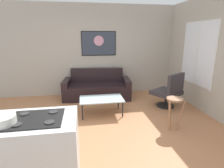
# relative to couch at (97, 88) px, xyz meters

# --- Properties ---
(ground) EXTENTS (6.40, 6.40, 0.04)m
(ground) POSITION_rel_couch_xyz_m (-0.06, -1.96, -0.31)
(ground) COLOR #B7784E
(back_wall) EXTENTS (6.40, 0.05, 2.80)m
(back_wall) POSITION_rel_couch_xyz_m (-0.06, 0.46, 1.11)
(back_wall) COLOR #B0A99B
(back_wall) RESTS_ON ground
(right_wall) EXTENTS (0.05, 6.40, 2.80)m
(right_wall) POSITION_rel_couch_xyz_m (2.56, -1.66, 1.11)
(right_wall) COLOR #B5AC9B
(right_wall) RESTS_ON ground
(couch) EXTENTS (2.06, 1.03, 0.87)m
(couch) POSITION_rel_couch_xyz_m (0.00, 0.00, 0.00)
(couch) COLOR black
(couch) RESTS_ON ground
(coffee_table) EXTENTS (1.03, 0.62, 0.40)m
(coffee_table) POSITION_rel_couch_xyz_m (0.00, -1.24, 0.08)
(coffee_table) COLOR silver
(coffee_table) RESTS_ON ground
(armchair) EXTENTS (0.91, 0.90, 0.94)m
(armchair) POSITION_rel_couch_xyz_m (1.81, -1.10, 0.16)
(armchair) COLOR black
(armchair) RESTS_ON ground
(bar_stool) EXTENTS (0.37, 0.36, 0.67)m
(bar_stool) POSITION_rel_couch_xyz_m (1.35, -2.22, 0.23)
(bar_stool) COLOR #A17252
(bar_stool) RESTS_ON ground
(kitchen_counter) EXTENTS (1.43, 0.72, 0.94)m
(kitchen_counter) POSITION_rel_couch_xyz_m (-1.23, -3.27, 0.17)
(kitchen_counter) COLOR silver
(kitchen_counter) RESTS_ON ground
(mixing_bowl) EXTENTS (0.29, 0.29, 0.11)m
(mixing_bowl) POSITION_rel_couch_xyz_m (-1.30, -3.36, 0.68)
(mixing_bowl) COLOR silver
(mixing_bowl) RESTS_ON kitchen_counter
(wall_painting) EXTENTS (1.08, 0.03, 0.75)m
(wall_painting) POSITION_rel_couch_xyz_m (0.12, 0.42, 1.33)
(wall_painting) COLOR black
(window) EXTENTS (0.03, 1.32, 1.62)m
(window) POSITION_rel_couch_xyz_m (2.52, -1.06, 1.12)
(window) COLOR silver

